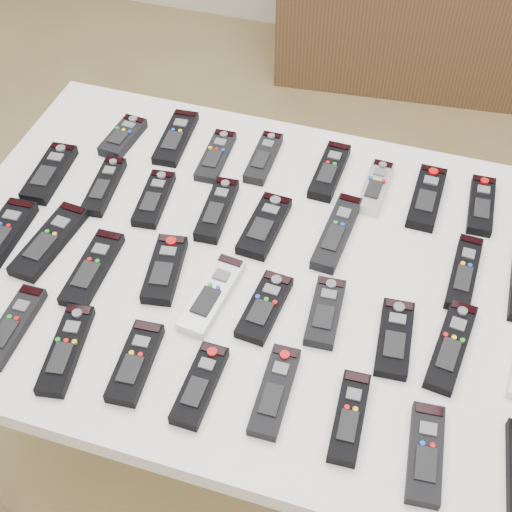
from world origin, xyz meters
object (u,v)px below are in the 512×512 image
(remote_4, at_px, (330,171))
(remote_7, at_px, (481,205))
(remote_17, at_px, (4,233))
(remote_19, at_px, (93,268))
(remote_10, at_px, (104,186))
(remote_30, at_px, (135,362))
(remote_34, at_px, (426,453))
(remote_3, at_px, (263,158))
(remote_21, at_px, (212,295))
(table, at_px, (256,282))
(remote_14, at_px, (337,232))
(remote_24, at_px, (395,338))
(remote_0, at_px, (123,137))
(remote_32, at_px, (275,391))
(remote_22, at_px, (265,307))
(remote_28, at_px, (13,326))
(remote_1, at_px, (176,138))
(remote_2, at_px, (216,156))
(remote_6, at_px, (427,198))
(remote_13, at_px, (264,226))
(remote_15, at_px, (464,273))
(remote_25, at_px, (451,346))
(remote_5, at_px, (375,187))
(remote_9, at_px, (50,173))
(remote_11, at_px, (154,199))
(remote_31, at_px, (200,385))
(remote_12, at_px, (217,210))
(remote_23, at_px, (325,312))
(remote_33, at_px, (349,417))
(remote_18, at_px, (50,241))

(remote_4, height_order, remote_7, remote_4)
(remote_17, height_order, remote_19, remote_17)
(remote_10, height_order, remote_30, remote_30)
(remote_4, distance_m, remote_34, 0.66)
(remote_3, distance_m, remote_21, 0.40)
(table, bearing_deg, remote_7, 35.24)
(remote_14, xyz_separation_m, remote_24, (0.15, -0.22, -0.00))
(remote_0, xyz_separation_m, remote_32, (0.52, -0.53, -0.00))
(remote_21, height_order, remote_22, remote_21)
(remote_10, relative_size, remote_14, 0.83)
(remote_30, bearing_deg, remote_28, 174.37)
(remote_1, distance_m, remote_14, 0.46)
(remote_2, distance_m, remote_6, 0.47)
(remote_6, distance_m, remote_14, 0.22)
(remote_13, xyz_separation_m, remote_17, (-0.49, -0.18, 0.00))
(remote_6, distance_m, remote_15, 0.21)
(remote_1, relative_size, remote_25, 0.94)
(remote_5, xyz_separation_m, remote_7, (0.22, 0.01, -0.00))
(remote_9, relative_size, remote_11, 1.12)
(remote_5, bearing_deg, remote_24, -71.25)
(remote_31, bearing_deg, remote_4, 82.92)
(remote_6, distance_m, remote_12, 0.44)
(remote_10, height_order, remote_21, remote_10)
(remote_19, distance_m, remote_28, 0.18)
(remote_5, relative_size, remote_7, 0.94)
(remote_7, xyz_separation_m, remote_23, (-0.24, -0.37, 0.00))
(remote_7, distance_m, remote_21, 0.60)
(remote_0, distance_m, remote_19, 0.39)
(remote_9, distance_m, remote_32, 0.72)
(remote_31, bearing_deg, remote_0, 126.02)
(remote_25, xyz_separation_m, remote_28, (-0.75, -0.19, 0.00))
(remote_6, bearing_deg, remote_33, -93.25)
(remote_9, xyz_separation_m, remote_15, (0.89, -0.02, -0.00))
(remote_5, bearing_deg, table, -121.15)
(remote_3, height_order, remote_22, remote_3)
(remote_4, bearing_deg, remote_13, -111.64)
(remote_30, relative_size, remote_33, 0.99)
(remote_10, relative_size, remote_18, 0.84)
(remote_22, bearing_deg, remote_13, 111.92)
(remote_15, bearing_deg, remote_2, 164.66)
(remote_30, bearing_deg, remote_0, 112.11)
(table, xyz_separation_m, remote_33, (0.25, -0.28, 0.07))
(remote_30, bearing_deg, remote_9, 129.43)
(remote_2, height_order, remote_12, remote_12)
(remote_24, distance_m, remote_32, 0.24)
(remote_10, relative_size, remote_33, 1.04)
(remote_7, distance_m, remote_10, 0.79)
(remote_0, bearing_deg, remote_5, 5.34)
(remote_3, height_order, remote_9, remote_9)
(remote_28, bearing_deg, remote_34, -3.37)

